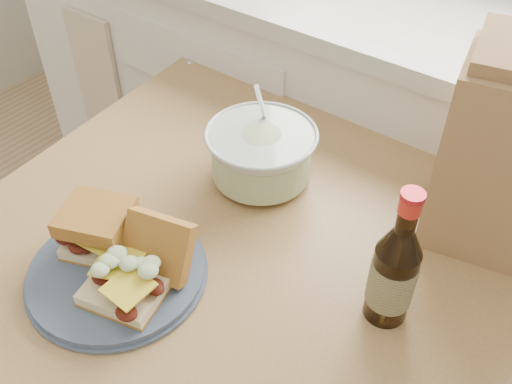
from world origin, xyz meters
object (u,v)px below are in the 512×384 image
Objects in this scene: dining_table at (236,282)px; beer_bottle at (394,273)px; plate at (117,272)px; coleslaw_bowl at (261,156)px.

dining_table is 0.34m from beer_bottle.
plate is 0.42m from beer_bottle.
coleslaw_bowl reaches higher than plate.
coleslaw_bowl is 0.36m from beer_bottle.
beer_bottle is (0.27, 0.02, 0.20)m from dining_table.
plate is 1.35× the size of coleslaw_bowl.
dining_table is 3.60× the size of plate.
beer_bottle is at bearing -22.15° from coleslaw_bowl.
beer_bottle reaches higher than coleslaw_bowl.
plate is 0.33m from coleslaw_bowl.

